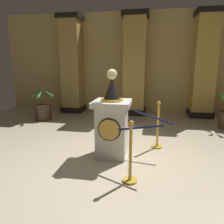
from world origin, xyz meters
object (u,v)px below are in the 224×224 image
object	(u,v)px
pedestal_clock	(112,123)
potted_palm_left	(43,110)
stanchion_far	(158,131)
stanchion_near	(130,161)

from	to	relation	value
pedestal_clock	potted_palm_left	world-z (taller)	pedestal_clock
stanchion_far	stanchion_near	bearing A→B (deg)	-107.11
pedestal_clock	stanchion_near	xyz separation A→B (m)	(0.46, -0.92, -0.34)
pedestal_clock	stanchion_far	bearing A→B (deg)	33.08
stanchion_far	potted_palm_left	xyz separation A→B (m)	(-3.70, 1.82, -0.04)
potted_palm_left	pedestal_clock	bearing A→B (deg)	-41.14
pedestal_clock	stanchion_near	bearing A→B (deg)	-63.61
stanchion_far	pedestal_clock	bearing A→B (deg)	-146.92
pedestal_clock	stanchion_far	distance (m)	1.15
stanchion_near	potted_palm_left	distance (m)	4.65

